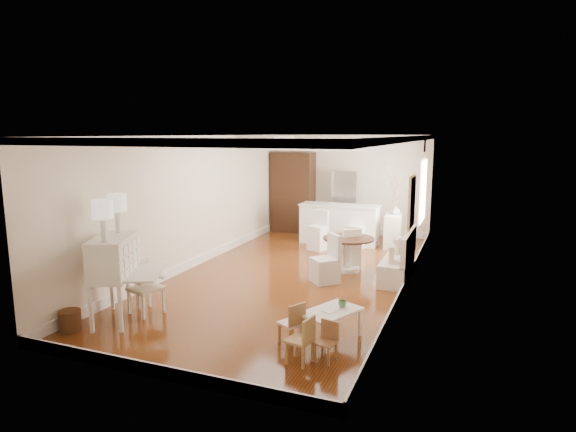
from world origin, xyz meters
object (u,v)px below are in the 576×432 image
Objects in this scene: fridge at (357,204)px; gustavian_armchair at (146,287)px; kids_chair_a at (300,339)px; slip_chair_far at (348,248)px; breakfast_counter at (339,224)px; bar_stool_left at (318,231)px; bar_stool_right at (357,230)px; pantry_cabinet at (293,192)px; kids_chair_c at (326,342)px; slip_chair_near at (325,259)px; sideboard at (393,231)px; secretary_bureau at (115,279)px; kids_table at (331,325)px; wicker_basket at (70,321)px; dining_table at (348,254)px; kids_chair_b at (291,322)px.

gustavian_armchair is at bearing -104.18° from fridge.
slip_chair_far is (-0.52, 4.46, 0.13)m from kids_chair_a.
bar_stool_left is (-0.31, -0.88, -0.03)m from breakfast_counter.
bar_stool_right is 0.40× the size of pantry_cabinet.
kids_chair_c is 0.23× the size of pantry_cabinet.
sideboard is at bearing 124.04° from slip_chair_near.
kids_table is (3.27, 0.52, -0.45)m from secretary_bureau.
fridge reaches higher than bar_stool_right.
gustavian_armchair is (0.24, 0.42, -0.24)m from secretary_bureau.
secretary_bureau is at bearing 58.63° from wicker_basket.
gustavian_armchair is 5.93m from bar_stool_right.
fridge is at bearing 51.20° from secretary_bureau.
gustavian_armchair is 7.02m from pantry_cabinet.
kids_table is at bearing -79.73° from dining_table.
kids_chair_c reaches higher than kids_table.
dining_table is at bearing 56.11° from wicker_basket.
fridge is at bearing 100.51° from kids_table.
gustavian_armchair is 1.00× the size of kids_table.
slip_chair_near reaches higher than kids_chair_a.
fridge is at bearing 138.40° from sideboard.
gustavian_armchair is 1.36× the size of kids_chair_a.
fridge is (1.90, -0.03, -0.25)m from pantry_cabinet.
slip_chair_near is at bearing -104.29° from dining_table.
fridge is at bearing 79.22° from breakfast_counter.
kids_table is 0.98× the size of slip_chair_far.
bar_stool_right reaches higher than wicker_basket.
gustavian_armchair is 0.93× the size of bar_stool_right.
breakfast_counter is at bearing -32.43° from pantry_cabinet.
dining_table is 0.94m from slip_chair_near.
secretary_bureau is at bearing 166.51° from gustavian_armchair.
breakfast_counter is 0.93m from bar_stool_left.
fridge is 1.58m from sideboard.
sideboard is (-0.09, 5.92, 0.20)m from kids_table.
fridge is at bearing -120.17° from slip_chair_far.
breakfast_counter reaches higher than kids_chair_c.
breakfast_counter is 1.14× the size of fridge.
breakfast_counter is at bearing 2.07° from gustavian_armchair.
sideboard is at bearing 78.36° from dining_table.
fridge is at bearing 100.75° from dining_table.
fridge is (0.20, 1.05, 0.39)m from breakfast_counter.
breakfast_counter is at bearing -110.47° from slip_chair_far.
kids_chair_a is 0.57m from kids_chair_b.
kids_table is at bearing 113.14° from kids_chair_c.
sideboard reaches higher than dining_table.
bar_stool_right is at bearing 112.05° from kids_chair_c.
dining_table is at bearing -70.44° from breakfast_counter.
kids_chair_b is 0.26× the size of pantry_cabinet.
pantry_cabinet is (-1.70, 1.08, 0.63)m from breakfast_counter.
bar_stool_right is at bearing -146.90° from kids_chair_b.
wicker_basket is 6.30m from bar_stool_left.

